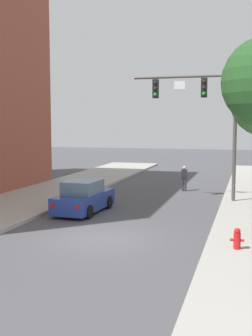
# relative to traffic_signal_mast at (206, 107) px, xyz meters

# --- Properties ---
(ground_plane) EXTENTS (120.00, 120.00, 0.00)m
(ground_plane) POSITION_rel_traffic_signal_mast_xyz_m (-3.02, -8.95, -5.30)
(ground_plane) COLOR #4C4C51
(traffic_signal_mast) EXTENTS (5.74, 0.38, 7.50)m
(traffic_signal_mast) POSITION_rel_traffic_signal_mast_xyz_m (0.00, 0.00, 0.00)
(traffic_signal_mast) COLOR #514C47
(traffic_signal_mast) RESTS_ON sidewalk_right
(car_lead_blue) EXTENTS (1.98, 4.31, 1.60)m
(car_lead_blue) POSITION_rel_traffic_signal_mast_xyz_m (-5.44, -4.49, -4.58)
(car_lead_blue) COLOR navy
(car_lead_blue) RESTS_ON ground
(pedestrian_crossing_road) EXTENTS (0.36, 0.22, 1.64)m
(pedestrian_crossing_road) POSITION_rel_traffic_signal_mast_xyz_m (-1.67, 3.71, -4.39)
(pedestrian_crossing_road) COLOR #333338
(pedestrian_crossing_road) RESTS_ON ground
(fire_hydrant) EXTENTS (0.48, 0.24, 0.72)m
(fire_hydrant) POSITION_rel_traffic_signal_mast_xyz_m (2.06, -9.49, -4.79)
(fire_hydrant) COLOR red
(fire_hydrant) RESTS_ON sidewalk_right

